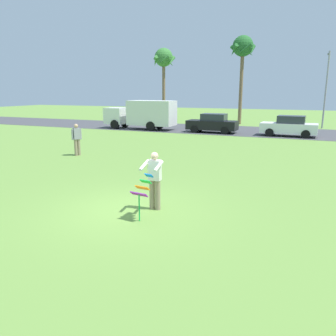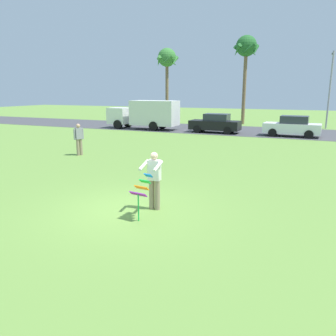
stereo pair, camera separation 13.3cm
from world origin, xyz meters
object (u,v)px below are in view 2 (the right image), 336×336
object	(u,v)px
palm_tree_right_near	(246,50)
kite_held	(142,190)
parked_truck_white_box	(146,114)
parked_car_white	(292,127)
streetlight_pole	(330,85)
person_walker_near	(79,138)
parked_car_black	(215,124)
palm_tree_left_near	(167,61)
person_kite_flyer	(154,178)

from	to	relation	value
palm_tree_right_near	kite_held	bearing A→B (deg)	-84.12
parked_truck_white_box	parked_car_white	size ratio (longest dim) A/B	1.58
streetlight_pole	person_walker_near	distance (m)	24.26
parked_car_black	person_walker_near	world-z (taller)	person_walker_near
kite_held	person_walker_near	size ratio (longest dim) A/B	0.71
streetlight_pole	person_walker_near	size ratio (longest dim) A/B	4.05
palm_tree_left_near	palm_tree_right_near	xyz separation A→B (m)	(9.26, -0.98, 0.63)
kite_held	person_walker_near	world-z (taller)	person_walker_near
person_kite_flyer	parked_car_black	world-z (taller)	person_kite_flyer
person_kite_flyer	parked_truck_white_box	distance (m)	21.55
kite_held	person_walker_near	distance (m)	10.28
kite_held	parked_truck_white_box	size ratio (longest dim) A/B	0.18
parked_car_white	kite_held	bearing A→B (deg)	-97.42
kite_held	parked_car_black	bearing A→B (deg)	100.12
parked_car_black	palm_tree_left_near	distance (m)	14.22
parked_car_white	streetlight_pole	size ratio (longest dim) A/B	0.61
person_kite_flyer	kite_held	world-z (taller)	person_kite_flyer
palm_tree_left_near	palm_tree_right_near	distance (m)	9.34
parked_truck_white_box	person_walker_near	world-z (taller)	parked_truck_white_box
kite_held	streetlight_pole	distance (m)	28.05
parked_car_white	palm_tree_right_near	bearing A→B (deg)	122.93
kite_held	parked_car_white	distance (m)	20.05
kite_held	parked_car_white	bearing A→B (deg)	82.58
person_kite_flyer	palm_tree_right_near	world-z (taller)	palm_tree_right_near
parked_car_black	palm_tree_right_near	world-z (taller)	palm_tree_right_near
parked_car_black	parked_car_white	size ratio (longest dim) A/B	0.99
parked_car_black	palm_tree_left_near	xyz separation A→B (m)	(-8.64, 9.49, 6.13)
palm_tree_right_near	streetlight_pole	world-z (taller)	palm_tree_right_near
parked_car_black	streetlight_pole	size ratio (longest dim) A/B	0.60
parked_truck_white_box	palm_tree_left_near	world-z (taller)	palm_tree_left_near
person_kite_flyer	palm_tree_left_near	bearing A→B (deg)	113.08
parked_car_white	palm_tree_right_near	size ratio (longest dim) A/B	0.47
streetlight_pole	parked_car_black	bearing A→B (deg)	-139.22
person_kite_flyer	streetlight_pole	world-z (taller)	streetlight_pole
kite_held	parked_truck_white_box	world-z (taller)	parked_truck_white_box
parked_car_black	person_walker_near	xyz separation A→B (m)	(-4.02, -12.92, 0.16)
parked_truck_white_box	parked_car_black	distance (m)	6.56
parked_car_white	palm_tree_left_near	distance (m)	18.60
palm_tree_left_near	parked_truck_white_box	bearing A→B (deg)	-77.44
palm_tree_right_near	person_walker_near	world-z (taller)	palm_tree_right_near
parked_car_black	streetlight_pole	distance (m)	11.94
kite_held	parked_car_black	world-z (taller)	parked_car_black
palm_tree_left_near	streetlight_pole	bearing A→B (deg)	-6.50
parked_car_black	palm_tree_right_near	distance (m)	10.89
kite_held	palm_tree_right_near	world-z (taller)	palm_tree_right_near
parked_car_black	streetlight_pole	bearing A→B (deg)	40.78
person_walker_near	parked_car_black	bearing A→B (deg)	72.72
parked_truck_white_box	parked_car_white	bearing A→B (deg)	-0.01
parked_truck_white_box	palm_tree_right_near	world-z (taller)	palm_tree_right_near
parked_car_black	person_walker_near	distance (m)	13.53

